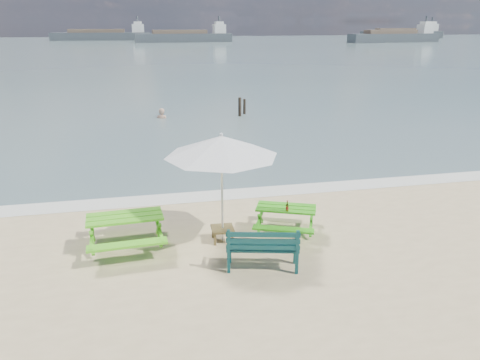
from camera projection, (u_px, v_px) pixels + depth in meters
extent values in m
plane|color=slate|center=(146.00, 49.00, 88.52)|extent=(300.00, 300.00, 0.00)
cube|color=silver|center=(210.00, 196.00, 14.11)|extent=(22.00, 0.90, 0.01)
cube|color=#4EB81C|center=(125.00, 217.00, 10.62)|extent=(1.74, 0.90, 0.05)
cube|color=#4EB81C|center=(124.00, 216.00, 11.45)|extent=(1.71, 0.40, 0.05)
cube|color=#4EB81C|center=(128.00, 245.00, 10.00)|extent=(1.71, 0.40, 0.05)
cube|color=#4EB81C|center=(126.00, 234.00, 10.76)|extent=(1.64, 1.05, 0.72)
cube|color=#349D17|center=(286.00, 208.00, 11.45)|extent=(1.59, 1.17, 0.04)
cube|color=#349D17|center=(288.00, 208.00, 12.17)|extent=(1.42, 0.78, 0.04)
cube|color=#349D17|center=(283.00, 229.00, 10.91)|extent=(1.42, 0.78, 0.04)
cube|color=#349D17|center=(286.00, 221.00, 11.57)|extent=(1.55, 1.26, 0.61)
cube|color=#0E3B3C|center=(263.00, 247.00, 9.86)|extent=(1.59, 0.81, 0.04)
cube|color=#0E3B3C|center=(263.00, 241.00, 9.55)|extent=(1.49, 0.41, 0.39)
cube|color=#0E3B3C|center=(262.00, 257.00, 9.94)|extent=(1.50, 0.85, 0.48)
cube|color=brown|center=(223.00, 229.00, 11.14)|extent=(0.54, 0.54, 0.05)
cube|color=brown|center=(223.00, 235.00, 11.19)|extent=(0.48, 0.48, 0.29)
cylinder|color=silver|center=(222.00, 192.00, 10.84)|extent=(0.05, 0.05, 2.50)
cone|color=silver|center=(221.00, 146.00, 10.48)|extent=(2.71, 2.71, 0.47)
cylinder|color=brown|center=(287.00, 208.00, 11.17)|extent=(0.07, 0.07, 0.16)
cylinder|color=brown|center=(287.00, 202.00, 11.12)|extent=(0.03, 0.03, 0.07)
cylinder|color=#A2121A|center=(287.00, 208.00, 11.17)|extent=(0.07, 0.07, 0.06)
imported|color=tan|center=(162.00, 125.00, 25.62)|extent=(0.80, 0.67, 1.86)
cylinder|color=black|center=(240.00, 109.00, 25.85)|extent=(0.17, 0.17, 1.24)
cylinder|color=black|center=(244.00, 108.00, 26.52)|extent=(0.15, 0.15, 1.05)
cube|color=#3A4044|center=(394.00, 38.00, 117.63)|extent=(25.08, 7.32, 2.20)
cube|color=silver|center=(425.00, 29.00, 119.96)|extent=(3.35, 3.38, 2.20)
cube|color=#3A4044|center=(402.00, 35.00, 146.91)|extent=(26.46, 4.38, 2.20)
cube|color=silver|center=(431.00, 27.00, 148.07)|extent=(3.21, 3.05, 2.20)
cube|color=#3A4044|center=(101.00, 37.00, 129.39)|extent=(26.84, 4.91, 2.20)
cube|color=silver|center=(138.00, 28.00, 130.38)|extent=(3.31, 3.11, 2.20)
cube|color=#3A4044|center=(184.00, 38.00, 118.43)|extent=(24.52, 5.29, 2.20)
cube|color=silver|center=(219.00, 29.00, 120.02)|extent=(3.08, 3.15, 2.20)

